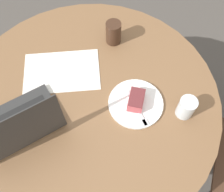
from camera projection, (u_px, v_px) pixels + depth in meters
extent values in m
plane|color=#4C4742|center=(97.00, 148.00, 1.71)|extent=(12.00, 12.00, 0.00)
cylinder|color=brown|center=(97.00, 147.00, 1.70)|extent=(0.45, 0.45, 0.02)
cylinder|color=brown|center=(94.00, 128.00, 1.41)|extent=(0.13, 0.13, 0.65)
cylinder|color=brown|center=(89.00, 99.00, 1.11)|extent=(1.10, 1.10, 0.03)
cube|color=#472D1E|center=(209.00, 138.00, 1.51)|extent=(0.05, 0.05, 0.45)
cube|color=white|center=(62.00, 71.00, 1.15)|extent=(0.34, 0.22, 0.00)
cylinder|color=white|center=(136.00, 103.00, 1.07)|extent=(0.23, 0.23, 0.01)
cube|color=#B74C51|center=(136.00, 100.00, 1.05)|extent=(0.09, 0.11, 0.04)
cube|color=maroon|center=(137.00, 97.00, 1.03)|extent=(0.08, 0.10, 0.00)
cube|color=silver|center=(136.00, 107.00, 1.05)|extent=(0.06, 0.17, 0.00)
cube|color=silver|center=(145.00, 123.00, 1.02)|extent=(0.03, 0.03, 0.00)
cylinder|color=#3D2619|center=(113.00, 33.00, 1.19)|extent=(0.07, 0.07, 0.11)
cylinder|color=silver|center=(186.00, 108.00, 1.02)|extent=(0.07, 0.07, 0.10)
cube|color=#2D2D2D|center=(18.00, 123.00, 1.03)|extent=(0.38, 0.32, 0.02)
cube|color=black|center=(17.00, 122.00, 1.02)|extent=(0.29, 0.22, 0.00)
cube|color=#2D2D2D|center=(18.00, 134.00, 0.87)|extent=(0.30, 0.14, 0.24)
cube|color=black|center=(17.00, 133.00, 0.87)|extent=(0.28, 0.13, 0.22)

